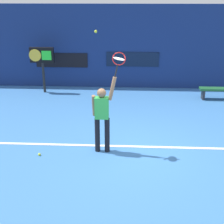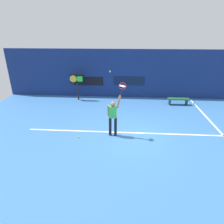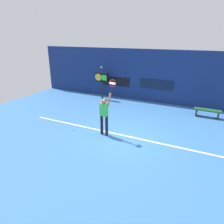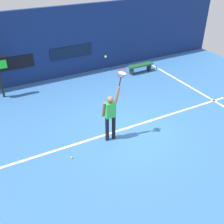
# 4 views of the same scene
# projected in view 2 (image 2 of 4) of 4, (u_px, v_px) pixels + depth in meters

# --- Properties ---
(ground_plane) EXTENTS (18.00, 18.00, 0.00)m
(ground_plane) POSITION_uv_depth(u_px,v_px,m) (130.00, 135.00, 9.17)
(ground_plane) COLOR #3870B2
(back_wall) EXTENTS (18.00, 0.20, 3.43)m
(back_wall) POSITION_uv_depth(u_px,v_px,m) (129.00, 74.00, 13.88)
(back_wall) COLOR navy
(back_wall) RESTS_ON ground_plane
(sponsor_banner_center) EXTENTS (2.20, 0.03, 0.60)m
(sponsor_banner_center) POSITION_uv_depth(u_px,v_px,m) (129.00, 81.00, 13.96)
(sponsor_banner_center) COLOR #0C1933
(sponsor_banner_portside) EXTENTS (2.20, 0.03, 0.60)m
(sponsor_banner_portside) POSITION_uv_depth(u_px,v_px,m) (88.00, 81.00, 14.17)
(sponsor_banner_portside) COLOR black
(court_baseline) EXTENTS (10.00, 0.10, 0.01)m
(court_baseline) POSITION_uv_depth(u_px,v_px,m) (130.00, 133.00, 9.40)
(court_baseline) COLOR white
(court_baseline) RESTS_ON ground_plane
(court_sideline) EXTENTS (0.10, 7.00, 0.01)m
(court_sideline) POSITION_uv_depth(u_px,v_px,m) (209.00, 120.00, 10.72)
(court_sideline) COLOR white
(court_sideline) RESTS_ON ground_plane
(tennis_player) EXTENTS (0.61, 0.31, 1.99)m
(tennis_player) POSITION_uv_depth(u_px,v_px,m) (113.00, 116.00, 8.81)
(tennis_player) COLOR black
(tennis_player) RESTS_ON ground_plane
(tennis_racket) EXTENTS (0.37, 0.27, 0.63)m
(tennis_racket) POSITION_uv_depth(u_px,v_px,m) (122.00, 87.00, 8.25)
(tennis_racket) COLOR black
(tennis_ball) EXTENTS (0.07, 0.07, 0.07)m
(tennis_ball) POSITION_uv_depth(u_px,v_px,m) (110.00, 71.00, 8.08)
(tennis_ball) COLOR #CCE033
(scoreboard_clock) EXTENTS (0.96, 0.20, 1.84)m
(scoreboard_clock) POSITION_uv_depth(u_px,v_px,m) (77.00, 80.00, 13.34)
(scoreboard_clock) COLOR black
(scoreboard_clock) RESTS_ON ground_plane
(court_bench) EXTENTS (1.40, 0.36, 0.45)m
(court_bench) POSITION_uv_depth(u_px,v_px,m) (178.00, 100.00, 12.83)
(court_bench) COLOR #1E592D
(court_bench) RESTS_ON ground_plane
(water_bottle) EXTENTS (0.07, 0.07, 0.24)m
(water_bottle) POSITION_uv_depth(u_px,v_px,m) (194.00, 103.00, 12.84)
(water_bottle) COLOR #338CD8
(water_bottle) RESTS_ON ground_plane
(spare_ball) EXTENTS (0.07, 0.07, 0.07)m
(spare_ball) POSITION_uv_depth(u_px,v_px,m) (79.00, 137.00, 8.99)
(spare_ball) COLOR #CCE033
(spare_ball) RESTS_ON ground_plane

